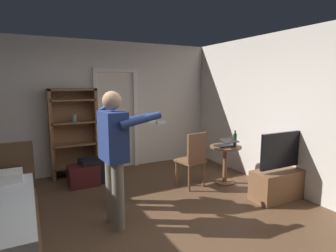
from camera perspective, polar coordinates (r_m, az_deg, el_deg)
ground_plane at (r=3.68m, az=-5.70°, el=-21.09°), size 6.06×6.06×0.00m
wall_back at (r=5.92m, az=-15.94°, el=3.77°), size 5.66×0.12×2.69m
wall_right at (r=4.94m, az=25.50°, el=2.29°), size 0.12×5.75×2.69m
doorway_frame at (r=5.99m, az=-10.58°, el=2.85°), size 0.93×0.08×2.13m
bookshelf at (r=5.69m, az=-18.81°, el=-0.70°), size 0.89×0.32×1.73m
tv_flatscreen at (r=4.86m, az=22.32°, el=-10.07°), size 1.03×0.40×1.08m
side_table at (r=5.20m, az=11.69°, el=-6.58°), size 0.57×0.57×0.70m
laptop at (r=5.08m, az=11.84°, el=-3.61°), size 0.33×0.34×0.15m
bottle_on_table at (r=5.15m, az=13.59°, el=-2.72°), size 0.06×0.06×0.29m
wooden_chair at (r=4.88m, az=5.18°, el=-6.48°), size 0.49×0.49×0.99m
person_blue_shirt at (r=3.54m, az=-10.97°, el=-4.71°), size 0.76×0.59×1.74m
person_striped_shirt at (r=4.17m, az=-11.36°, el=-3.40°), size 0.71×0.62×1.66m
suitcase_dark at (r=5.28m, az=-16.94°, el=-9.68°), size 0.54×0.38×0.38m
suitcase_small at (r=5.36m, az=-14.78°, el=-8.85°), size 0.56×0.41×0.46m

